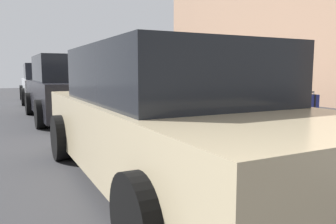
{
  "coord_description": "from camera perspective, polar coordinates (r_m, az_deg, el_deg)",
  "views": [
    {
      "loc": [
        -7.37,
        3.44,
        1.26
      ],
      "look_at": [
        -1.85,
        0.68,
        0.5
      ],
      "focal_mm": 35.63,
      "sensor_mm": 36.0,
      "label": 1
    }
  ],
  "objects": [
    {
      "name": "suitcase_maroon_2",
      "position": [
        6.12,
        15.07,
        -1.18
      ],
      "size": [
        0.43,
        0.22,
        0.77
      ],
      "color": "maroon",
      "rests_on": "sidewalk_curb"
    },
    {
      "name": "suitcase_teal_3",
      "position": [
        6.5,
        13.01,
        -0.65
      ],
      "size": [
        0.38,
        0.28,
        0.59
      ],
      "color": "#0F606B",
      "rests_on": "sidewalk_curb"
    },
    {
      "name": "ground_plane",
      "position": [
        8.23,
        -1.51,
        -1.76
      ],
      "size": [
        40.0,
        40.0,
        0.0
      ],
      "primitive_type": "plane",
      "color": "#333335"
    },
    {
      "name": "bollard_post",
      "position": [
        8.58,
        1.03,
        2.2
      ],
      "size": [
        0.16,
        0.16,
        0.79
      ],
      "primitive_type": "cylinder",
      "color": "brown",
      "rests_on": "sidewalk_curb"
    },
    {
      "name": "parked_car_silver_2",
      "position": [
        14.61,
        -20.08,
        4.54
      ],
      "size": [
        4.39,
        2.09,
        1.56
      ],
      "color": "#B2B5BA",
      "rests_on": "ground_plane"
    },
    {
      "name": "suitcase_navy_0",
      "position": [
        5.6,
        22.15,
        -1.03
      ],
      "size": [
        0.4,
        0.19,
        0.82
      ],
      "color": "navy",
      "rests_on": "sidewalk_curb"
    },
    {
      "name": "suitcase_black_4",
      "position": [
        6.84,
        10.3,
        0.48
      ],
      "size": [
        0.49,
        0.25,
        0.99
      ],
      "color": "black",
      "rests_on": "sidewalk_curb"
    },
    {
      "name": "sidewalk_curb",
      "position": [
        9.54,
        12.22,
        -0.28
      ],
      "size": [
        18.0,
        5.0,
        0.14
      ],
      "primitive_type": "cube",
      "color": "gray",
      "rests_on": "ground_plane"
    },
    {
      "name": "suitcase_olive_1",
      "position": [
        5.82,
        18.23,
        -1.56
      ],
      "size": [
        0.38,
        0.24,
        0.85
      ],
      "color": "#59601E",
      "rests_on": "sidewalk_curb"
    },
    {
      "name": "parked_car_beige_0",
      "position": [
        3.78,
        -0.19,
        -1.08
      ],
      "size": [
        4.8,
        2.1,
        1.53
      ],
      "color": "tan",
      "rests_on": "ground_plane"
    },
    {
      "name": "fire_hydrant",
      "position": [
        8.1,
        4.03,
        2.06
      ],
      "size": [
        0.39,
        0.21,
        0.8
      ],
      "color": "red",
      "rests_on": "sidewalk_curb"
    },
    {
      "name": "suitcase_red_5",
      "position": [
        7.29,
        7.88,
        0.25
      ],
      "size": [
        0.49,
        0.22,
        0.77
      ],
      "color": "red",
      "rests_on": "sidewalk_curb"
    },
    {
      "name": "parked_car_charcoal_1",
      "position": [
        9.21,
        -16.16,
        3.73
      ],
      "size": [
        4.29,
        2.14,
        1.65
      ],
      "color": "black",
      "rests_on": "ground_plane"
    }
  ]
}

